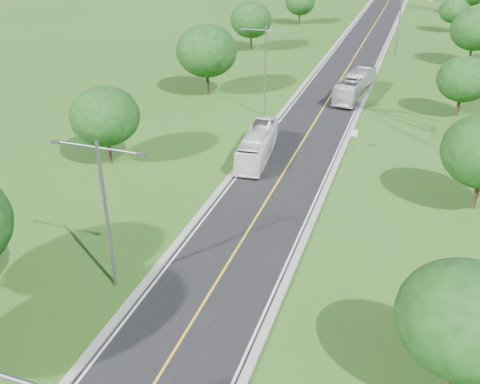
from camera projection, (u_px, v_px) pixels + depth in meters
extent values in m
plane|color=#284A14|center=(338.00, 84.00, 72.44)|extent=(260.00, 260.00, 0.00)
cube|color=black|center=(345.00, 72.00, 77.42)|extent=(8.00, 150.00, 0.06)
cube|color=gray|center=(316.00, 69.00, 78.59)|extent=(0.50, 150.00, 0.22)
cube|color=gray|center=(375.00, 74.00, 76.16)|extent=(0.50, 150.00, 0.22)
cylinder|color=slate|center=(354.00, 140.00, 52.07)|extent=(0.08, 0.08, 2.40)
cube|color=white|center=(355.00, 133.00, 51.66)|extent=(0.55, 0.04, 0.70)
cylinder|color=slate|center=(107.00, 218.00, 31.83)|extent=(0.22, 0.22, 10.00)
cylinder|color=slate|center=(76.00, 144.00, 30.04)|extent=(2.80, 0.12, 0.12)
cylinder|color=slate|center=(119.00, 151.00, 29.24)|extent=(2.80, 0.12, 0.12)
cube|color=slate|center=(56.00, 142.00, 30.44)|extent=(0.50, 0.25, 0.18)
cube|color=slate|center=(141.00, 155.00, 28.89)|extent=(0.50, 0.25, 0.18)
cylinder|color=slate|center=(265.00, 73.00, 59.29)|extent=(0.22, 0.22, 10.00)
cylinder|color=slate|center=(254.00, 30.00, 57.51)|extent=(2.80, 0.12, 0.12)
cylinder|color=slate|center=(279.00, 31.00, 56.71)|extent=(2.80, 0.12, 0.12)
cube|color=slate|center=(242.00, 29.00, 57.90)|extent=(0.50, 0.25, 0.18)
cube|color=slate|center=(291.00, 33.00, 56.36)|extent=(0.50, 0.25, 0.18)
cylinder|color=slate|center=(399.00, 24.00, 83.33)|extent=(0.22, 0.22, 10.00)
cylinder|color=black|center=(109.00, 150.00, 49.74)|extent=(0.36, 0.36, 2.70)
ellipsoid|color=#12330E|center=(105.00, 116.00, 48.17)|extent=(6.30, 6.30, 5.36)
cylinder|color=black|center=(208.00, 82.00, 67.63)|extent=(0.36, 0.36, 3.24)
ellipsoid|color=#12330E|center=(207.00, 51.00, 65.75)|extent=(7.56, 7.56, 6.43)
cylinder|color=black|center=(251.00, 42.00, 88.26)|extent=(0.36, 0.36, 2.88)
ellipsoid|color=#12330E|center=(251.00, 20.00, 86.59)|extent=(6.72, 6.72, 5.71)
cylinder|color=black|center=(299.00, 18.00, 107.61)|extent=(0.36, 0.36, 2.52)
ellipsoid|color=#12330E|center=(300.00, 2.00, 106.15)|extent=(5.88, 5.88, 5.00)
cylinder|color=black|center=(450.00, 371.00, 26.18)|extent=(0.36, 0.36, 2.70)
ellipsoid|color=#12330E|center=(464.00, 319.00, 24.61)|extent=(6.30, 6.30, 5.36)
cylinder|color=black|center=(476.00, 192.00, 42.21)|extent=(0.36, 0.36, 2.88)
cylinder|color=black|center=(458.00, 106.00, 60.89)|extent=(0.36, 0.36, 2.52)
ellipsoid|color=#12330E|center=(464.00, 79.00, 59.43)|extent=(5.88, 5.88, 5.00)
cylinder|color=black|center=(470.00, 55.00, 80.17)|extent=(0.36, 0.36, 3.06)
ellipsoid|color=#12330E|center=(475.00, 30.00, 78.39)|extent=(7.14, 7.14, 6.07)
cylinder|color=black|center=(451.00, 26.00, 101.03)|extent=(0.36, 0.36, 2.34)
ellipsoid|color=#12330E|center=(454.00, 10.00, 99.67)|extent=(5.46, 5.46, 4.64)
cylinder|color=black|center=(468.00, 9.00, 116.59)|extent=(0.36, 0.36, 2.70)
imported|color=silver|center=(355.00, 86.00, 66.39)|extent=(3.98, 11.21, 3.05)
imported|color=white|center=(257.00, 145.00, 50.50)|extent=(3.26, 10.00, 2.74)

